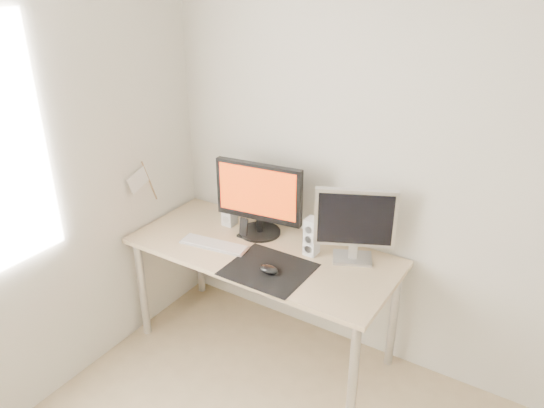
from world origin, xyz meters
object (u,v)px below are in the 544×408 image
at_px(speaker_left, 229,208).
at_px(keyboard, 214,244).
at_px(desk, 262,261).
at_px(main_monitor, 259,197).
at_px(phone_dock, 244,231).
at_px(second_monitor, 355,222).
at_px(speaker_right, 312,237).
at_px(mouse, 269,269).

relative_size(speaker_left, keyboard, 0.52).
relative_size(desk, main_monitor, 2.90).
bearing_deg(desk, speaker_left, 156.01).
xyz_separation_m(keyboard, phone_dock, (0.09, 0.19, 0.03)).
distance_m(second_monitor, speaker_right, 0.27).
height_order(main_monitor, keyboard, main_monitor).
bearing_deg(keyboard, phone_dock, 65.12).
xyz_separation_m(desk, main_monitor, (-0.12, 0.15, 0.33)).
distance_m(speaker_right, phone_dock, 0.46).
distance_m(desk, keyboard, 0.30).
relative_size(keyboard, phone_dock, 3.51).
relative_size(desk, second_monitor, 3.68).
distance_m(second_monitor, keyboard, 0.85).
distance_m(main_monitor, keyboard, 0.39).
distance_m(second_monitor, speaker_left, 0.86).
height_order(mouse, speaker_right, speaker_right).
height_order(main_monitor, speaker_right, main_monitor).
xyz_separation_m(desk, speaker_right, (0.27, 0.11, 0.19)).
distance_m(speaker_left, keyboard, 0.30).
distance_m(main_monitor, second_monitor, 0.62).
bearing_deg(phone_dock, speaker_right, 5.10).
bearing_deg(speaker_left, phone_dock, -26.59).
distance_m(mouse, speaker_left, 0.63).
height_order(keyboard, phone_dock, phone_dock).
distance_m(mouse, second_monitor, 0.54).
relative_size(mouse, main_monitor, 0.21).
bearing_deg(keyboard, main_monitor, 61.06).
bearing_deg(speaker_left, desk, -23.99).
height_order(mouse, phone_dock, phone_dock).
relative_size(main_monitor, keyboard, 1.27).
xyz_separation_m(second_monitor, keyboard, (-0.76, -0.30, -0.23)).
bearing_deg(phone_dock, keyboard, -114.88).
height_order(mouse, keyboard, mouse).
bearing_deg(phone_dock, speaker_left, 153.41).
bearing_deg(main_monitor, second_monitor, 2.70).
xyz_separation_m(mouse, main_monitor, (-0.29, 0.35, 0.23)).
bearing_deg(speaker_right, mouse, -107.62).
distance_m(mouse, speaker_right, 0.33).
bearing_deg(speaker_left, second_monitor, 1.65).
distance_m(speaker_left, phone_dock, 0.20).
height_order(desk, phone_dock, phone_dock).
bearing_deg(speaker_right, keyboard, -157.06).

